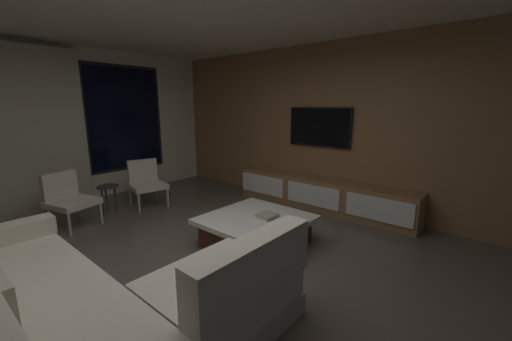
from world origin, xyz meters
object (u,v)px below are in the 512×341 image
coffee_table (256,230)px  book_stack_on_coffee_table (267,216)px  accent_chair_near_window (146,181)px  side_stool (108,191)px  sectional_couch (90,306)px  mounted_tv (319,127)px  accent_chair_by_curtain (68,197)px  media_console (322,195)px

coffee_table → book_stack_on_coffee_table: size_ratio=4.86×
accent_chair_near_window → side_stool: (-0.62, 0.07, -0.06)m
accent_chair_near_window → sectional_couch: bearing=-127.1°
sectional_couch → mounted_tv: 4.03m
accent_chair_by_curtain → media_console: (2.97, -2.40, -0.18)m
accent_chair_by_curtain → side_stool: 0.61m
coffee_table → side_stool: 2.62m
book_stack_on_coffee_table → media_console: (1.63, 0.13, -0.13)m
coffee_table → book_stack_on_coffee_table: bearing=-54.5°
coffee_table → mounted_tv: 2.23m
side_stool → book_stack_on_coffee_table: bearing=-74.3°
side_stool → mounted_tv: 3.58m
coffee_table → mounted_tv: (1.89, 0.22, 1.16)m
sectional_couch → media_console: size_ratio=0.81×
book_stack_on_coffee_table → mounted_tv: mounted_tv is taller
accent_chair_near_window → coffee_table: bearing=-89.1°
book_stack_on_coffee_table → mounted_tv: 2.08m
coffee_table → side_stool: (-0.66, 2.53, 0.19)m
coffee_table → accent_chair_near_window: size_ratio=1.49×
sectional_couch → mounted_tv: size_ratio=2.23×
media_console → mounted_tv: (0.18, 0.20, 1.10)m
side_stool → mounted_tv: size_ratio=0.41×
accent_chair_by_curtain → media_console: 3.83m
accent_chair_near_window → media_console: size_ratio=0.25×
coffee_table → media_console: size_ratio=0.37×
media_console → mounted_tv: size_ratio=2.77×
accent_chair_by_curtain → mounted_tv: mounted_tv is taller
sectional_couch → book_stack_on_coffee_table: (2.06, 0.01, 0.09)m
book_stack_on_coffee_table → media_console: media_console is taller
side_stool → accent_chair_by_curtain: bearing=-169.9°
accent_chair_near_window → mounted_tv: mounted_tv is taller
accent_chair_near_window → accent_chair_by_curtain: (-1.23, -0.03, 0.00)m
sectional_couch → coffee_table: 1.99m
coffee_table → accent_chair_near_window: bearing=90.9°
side_stool → coffee_table: bearing=-75.3°
coffee_table → accent_chair_by_curtain: size_ratio=1.49×
book_stack_on_coffee_table → accent_chair_by_curtain: bearing=117.9°
sectional_couch → accent_chair_near_window: sectional_couch is taller
accent_chair_near_window → side_stool: bearing=173.3°
coffee_table → side_stool: bearing=104.7°
mounted_tv → accent_chair_by_curtain: bearing=145.1°
sectional_couch → side_stool: sectional_couch is taller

